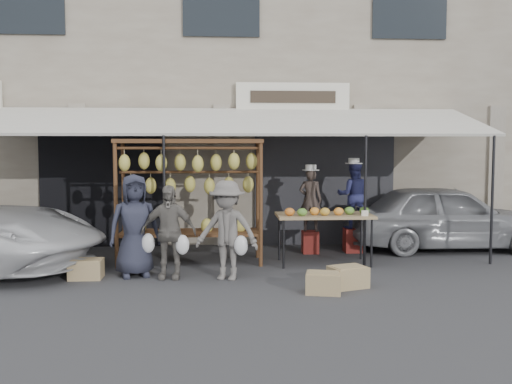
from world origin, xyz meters
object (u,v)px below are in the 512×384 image
(vendor_left, at_px, (310,200))
(customer_mid, at_px, (169,232))
(customer_right, at_px, (227,230))
(banana_rack, at_px, (190,177))
(customer_left, at_px, (135,226))
(crate_far, at_px, (86,269))
(produce_table, at_px, (325,216))
(sedan, at_px, (446,217))
(crate_near_b, at_px, (348,277))
(crate_near_a, at_px, (324,283))
(vendor_right, at_px, (353,195))

(vendor_left, xyz_separation_m, customer_mid, (-2.60, -2.03, -0.31))
(vendor_left, xyz_separation_m, customer_right, (-1.67, -2.16, -0.27))
(banana_rack, distance_m, customer_left, 1.50)
(customer_right, height_order, crate_far, customer_right)
(banana_rack, distance_m, produce_table, 2.51)
(produce_table, height_order, sedan, sedan)
(banana_rack, relative_size, customer_left, 1.56)
(crate_near_b, distance_m, crate_far, 4.13)
(crate_near_b, relative_size, crate_far, 1.02)
(produce_table, bearing_deg, sedan, 25.25)
(produce_table, distance_m, crate_far, 4.16)
(crate_near_a, bearing_deg, produce_table, 79.28)
(crate_far, bearing_deg, customer_mid, -2.75)
(banana_rack, distance_m, crate_far, 2.41)
(produce_table, relative_size, sedan, 0.43)
(sedan, bearing_deg, vendor_right, 95.24)
(customer_mid, xyz_separation_m, crate_near_a, (2.30, -1.08, -0.60))
(banana_rack, height_order, produce_table, banana_rack)
(produce_table, distance_m, customer_right, 2.06)
(vendor_right, bearing_deg, customer_right, 51.28)
(customer_right, bearing_deg, customer_left, -174.17)
(crate_near_a, height_order, crate_near_b, crate_near_b)
(produce_table, distance_m, vendor_left, 1.11)
(banana_rack, xyz_separation_m, vendor_right, (3.19, 0.90, -0.42))
(banana_rack, xyz_separation_m, crate_near_b, (2.45, -1.94, -1.41))
(vendor_left, xyz_separation_m, crate_near_b, (0.13, -2.79, -0.90))
(customer_mid, height_order, crate_near_b, customer_mid)
(customer_right, height_order, sedan, customer_right)
(vendor_right, height_order, customer_left, vendor_right)
(customer_left, relative_size, customer_mid, 1.11)
(customer_mid, bearing_deg, crate_near_a, -19.01)
(customer_mid, bearing_deg, crate_near_b, -9.45)
(vendor_left, height_order, customer_right, vendor_left)
(customer_mid, bearing_deg, produce_table, 25.46)
(crate_near_a, bearing_deg, banana_rack, 131.79)
(customer_right, xyz_separation_m, crate_near_b, (1.80, -0.63, -0.63))
(banana_rack, height_order, vendor_left, banana_rack)
(vendor_left, relative_size, customer_left, 0.74)
(vendor_right, bearing_deg, produce_table, 65.68)
(vendor_right, relative_size, customer_mid, 0.89)
(vendor_left, height_order, crate_near_a, vendor_left)
(customer_left, distance_m, crate_near_a, 3.20)
(crate_far, bearing_deg, vendor_right, 22.83)
(crate_far, bearing_deg, produce_table, 12.35)
(customer_left, bearing_deg, produce_table, -3.51)
(banana_rack, bearing_deg, vendor_left, 20.09)
(vendor_left, bearing_deg, crate_near_b, 108.08)
(vendor_right, relative_size, customer_right, 0.84)
(customer_mid, xyz_separation_m, customer_right, (0.93, -0.13, 0.04))
(vendor_right, bearing_deg, customer_mid, 41.21)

